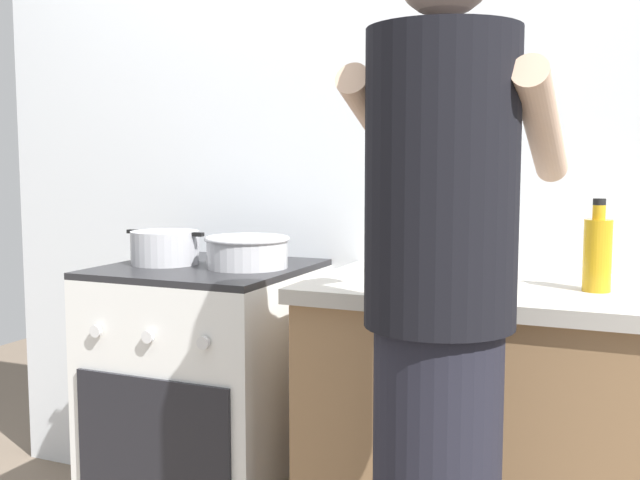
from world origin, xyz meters
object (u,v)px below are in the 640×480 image
Objects in this scene: utensil_crock at (441,240)px; oil_bottle at (597,253)px; stove_range at (208,405)px; person at (439,345)px; mixing_bowl at (247,251)px; pot at (165,247)px.

oil_bottle is (0.44, -0.17, 0.00)m from utensil_crock.
stove_range is 0.53× the size of person.
oil_bottle is 0.14× the size of person.
utensil_crock is 1.41× the size of oil_bottle.
person is (0.18, -0.71, -0.13)m from utensil_crock.
utensil_crock reaches higher than stove_range.
oil_bottle is at bearing -1.38° from mixing_bowl.
mixing_bowl is 1.12× the size of oil_bottle.
pot is at bearing -172.89° from stove_range.
pot is 1.20× the size of oil_bottle.
pot is 1.16m from person.
pot is at bearing -168.48° from utensil_crock.
mixing_bowl is at bearing 178.62° from oil_bottle.
utensil_crock reaches higher than oil_bottle.
person reaches higher than oil_bottle.
oil_bottle is at bearing 64.28° from person.
stove_range is 0.91m from utensil_crock.
oil_bottle is at bearing -20.79° from utensil_crock.
person reaches higher than pot.
mixing_bowl reaches higher than stove_range.
person reaches higher than stove_range.
stove_range is 1.13m from person.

